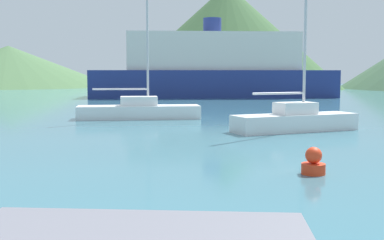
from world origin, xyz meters
TOP-DOWN VIEW (x-y plane):
  - sailboat_inner at (4.08, 21.81)m, footprint 5.61×3.87m
  - sailboat_middle at (-3.67, 26.82)m, footprint 6.80×3.07m
  - ferry_distant at (-0.82, 51.74)m, footprint 25.61×11.06m
  - buoy_marker at (3.40, 12.90)m, footprint 0.58×0.58m
  - hill_west at (-40.14, 87.48)m, footprint 39.01×39.01m
  - hill_central at (0.29, 81.69)m, footprint 37.75×37.75m

SIDE VIEW (x-z plane):
  - buoy_marker at x=3.40m, z-range -0.06..0.61m
  - sailboat_middle at x=-3.67m, z-range -3.94..4.93m
  - sailboat_inner at x=4.08m, z-range -3.92..4.96m
  - ferry_distant at x=-0.82m, z-range -1.20..6.97m
  - hill_west at x=-40.14m, z-range 0.00..7.55m
  - hill_central at x=0.29m, z-range 0.00..16.98m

